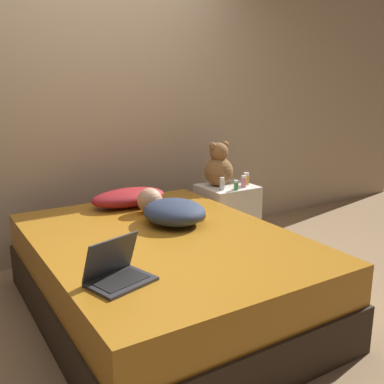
{
  "coord_description": "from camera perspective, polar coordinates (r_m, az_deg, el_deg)",
  "views": [
    {
      "loc": [
        -1.24,
        -2.34,
        1.48
      ],
      "look_at": [
        0.36,
        0.25,
        0.7
      ],
      "focal_mm": 42.0,
      "sensor_mm": 36.0,
      "label": 1
    }
  ],
  "objects": [
    {
      "name": "bottle_green",
      "position": [
        3.78,
        5.62,
        0.84
      ],
      "size": [
        0.04,
        0.04,
        0.09
      ],
      "color": "#3D8E4C",
      "rests_on": "nightstand"
    },
    {
      "name": "bottle_amber",
      "position": [
        3.98,
        6.91,
        1.66
      ],
      "size": [
        0.05,
        0.05,
        0.11
      ],
      "color": "gold",
      "rests_on": "nightstand"
    },
    {
      "name": "wall_back",
      "position": [
        3.83,
        -13.09,
        11.25
      ],
      "size": [
        8.0,
        0.06,
        2.6
      ],
      "color": "tan",
      "rests_on": "ground_plane"
    },
    {
      "name": "bottle_pink",
      "position": [
        3.89,
        6.58,
        1.32
      ],
      "size": [
        0.04,
        0.04,
        0.1
      ],
      "color": "pink",
      "rests_on": "nightstand"
    },
    {
      "name": "bottle_clear",
      "position": [
        3.78,
        3.84,
        1.02
      ],
      "size": [
        0.04,
        0.04,
        0.11
      ],
      "color": "silver",
      "rests_on": "nightstand"
    },
    {
      "name": "pillow",
      "position": [
        3.48,
        -8.05,
        -0.67
      ],
      "size": [
        0.59,
        0.32,
        0.13
      ],
      "color": "maroon",
      "rests_on": "bed"
    },
    {
      "name": "bed",
      "position": [
        2.92,
        -3.54,
        -10.48
      ],
      "size": [
        1.5,
        1.99,
        0.52
      ],
      "color": "#2D2319",
      "rests_on": "ground_plane"
    },
    {
      "name": "laptop",
      "position": [
        2.22,
        -9.48,
        -9.99
      ],
      "size": [
        0.35,
        0.3,
        0.22
      ],
      "rotation": [
        0.0,
        0.0,
        0.28
      ],
      "color": "#333338",
      "rests_on": "bed"
    },
    {
      "name": "nightstand",
      "position": [
        4.02,
        4.46,
        -3.1
      ],
      "size": [
        0.45,
        0.41,
        0.56
      ],
      "color": "silver",
      "rests_on": "ground_plane"
    },
    {
      "name": "ground_plane",
      "position": [
        3.03,
        -3.47,
        -14.93
      ],
      "size": [
        12.0,
        12.0,
        0.0
      ],
      "primitive_type": "plane",
      "color": "#937551"
    },
    {
      "name": "person_lying",
      "position": [
        3.07,
        -2.79,
        -2.28
      ],
      "size": [
        0.45,
        0.64,
        0.18
      ],
      "rotation": [
        0.0,
        0.0,
        0.1
      ],
      "color": "#2D3851",
      "rests_on": "bed"
    },
    {
      "name": "teddy_bear",
      "position": [
        3.91,
        3.41,
        3.23
      ],
      "size": [
        0.25,
        0.25,
        0.39
      ],
      "color": "brown",
      "rests_on": "nightstand"
    }
  ]
}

